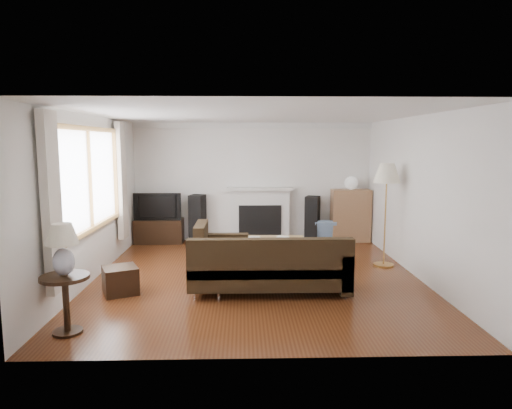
{
  "coord_description": "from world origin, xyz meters",
  "views": [
    {
      "loc": [
        -0.21,
        -6.95,
        2.09
      ],
      "look_at": [
        0.0,
        0.3,
        1.1
      ],
      "focal_mm": 32.0,
      "sensor_mm": 36.0,
      "label": 1
    }
  ],
  "objects_px": {
    "sectional_sofa": "(269,265)",
    "coffee_table": "(269,252)",
    "floor_lamp": "(385,215)",
    "tv_stand": "(159,231)",
    "side_table": "(66,304)",
    "bookshelf": "(350,215)"
  },
  "relations": [
    {
      "from": "sectional_sofa",
      "to": "coffee_table",
      "type": "xyz_separation_m",
      "value": [
        0.08,
        1.37,
        -0.15
      ]
    },
    {
      "from": "floor_lamp",
      "to": "tv_stand",
      "type": "bearing_deg",
      "value": 155.03
    },
    {
      "from": "side_table",
      "to": "sectional_sofa",
      "type": "bearing_deg",
      "value": 30.51
    },
    {
      "from": "bookshelf",
      "to": "sectional_sofa",
      "type": "xyz_separation_m",
      "value": [
        -1.91,
        -3.26,
        -0.17
      ]
    },
    {
      "from": "coffee_table",
      "to": "bookshelf",
      "type": "bearing_deg",
      "value": 48.56
    },
    {
      "from": "bookshelf",
      "to": "coffee_table",
      "type": "bearing_deg",
      "value": -134.06
    },
    {
      "from": "bookshelf",
      "to": "sectional_sofa",
      "type": "relative_size",
      "value": 0.46
    },
    {
      "from": "bookshelf",
      "to": "coffee_table",
      "type": "relative_size",
      "value": 0.93
    },
    {
      "from": "tv_stand",
      "to": "coffee_table",
      "type": "distance_m",
      "value": 2.89
    },
    {
      "from": "sectional_sofa",
      "to": "coffee_table",
      "type": "bearing_deg",
      "value": 86.5
    },
    {
      "from": "coffee_table",
      "to": "floor_lamp",
      "type": "distance_m",
      "value": 2.05
    },
    {
      "from": "sectional_sofa",
      "to": "coffee_table",
      "type": "relative_size",
      "value": 2.01
    },
    {
      "from": "coffee_table",
      "to": "floor_lamp",
      "type": "xyz_separation_m",
      "value": [
        1.95,
        -0.08,
        0.64
      ]
    },
    {
      "from": "sectional_sofa",
      "to": "tv_stand",
      "type": "bearing_deg",
      "value": 123.35
    },
    {
      "from": "tv_stand",
      "to": "side_table",
      "type": "distance_m",
      "value": 4.59
    },
    {
      "from": "sectional_sofa",
      "to": "floor_lamp",
      "type": "bearing_deg",
      "value": 32.48
    },
    {
      "from": "coffee_table",
      "to": "side_table",
      "type": "bearing_deg",
      "value": -128.55
    },
    {
      "from": "tv_stand",
      "to": "bookshelf",
      "type": "xyz_separation_m",
      "value": [
        4.04,
        0.03,
        0.3
      ]
    },
    {
      "from": "floor_lamp",
      "to": "side_table",
      "type": "relative_size",
      "value": 2.66
    },
    {
      "from": "tv_stand",
      "to": "coffee_table",
      "type": "bearing_deg",
      "value": -40.06
    },
    {
      "from": "bookshelf",
      "to": "coffee_table",
      "type": "xyz_separation_m",
      "value": [
        -1.83,
        -1.89,
        -0.32
      ]
    },
    {
      "from": "bookshelf",
      "to": "floor_lamp",
      "type": "height_order",
      "value": "floor_lamp"
    }
  ]
}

